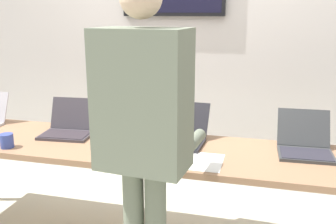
% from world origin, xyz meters
% --- Properties ---
extents(back_wall, '(8.00, 0.11, 2.52)m').
position_xyz_m(back_wall, '(-0.00, 1.13, 1.27)').
color(back_wall, silver).
rests_on(back_wall, ground).
extents(workbench, '(3.39, 0.70, 0.73)m').
position_xyz_m(workbench, '(0.00, 0.00, 0.68)').
color(workbench, '#956D4F').
rests_on(workbench, ground).
extents(laptop_station_1, '(0.38, 0.36, 0.24)m').
position_xyz_m(laptop_station_1, '(-0.64, 0.12, 0.78)').
color(laptop_station_1, '#39343C').
rests_on(laptop_station_1, workbench).
extents(laptop_station_2, '(0.34, 0.41, 0.25)m').
position_xyz_m(laptop_station_2, '(0.20, 0.16, 0.78)').
color(laptop_station_2, black).
rests_on(laptop_station_2, workbench).
extents(laptop_station_3, '(0.35, 0.40, 0.24)m').
position_xyz_m(laptop_station_3, '(1.01, 0.15, 0.78)').
color(laptop_station_3, '#353739').
rests_on(laptop_station_3, workbench).
extents(person, '(0.48, 0.62, 1.77)m').
position_xyz_m(person, '(0.18, -0.62, 1.08)').
color(person, slate).
rests_on(person, ground).
extents(coffee_mug, '(0.09, 0.09, 0.09)m').
position_xyz_m(coffee_mug, '(-0.90, -0.25, 0.78)').
color(coffee_mug, '#334493').
rests_on(coffee_mug, workbench).
extents(paper_sheet, '(0.21, 0.30, 0.00)m').
position_xyz_m(paper_sheet, '(0.42, -0.17, 0.73)').
color(paper_sheet, white).
rests_on(paper_sheet, workbench).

